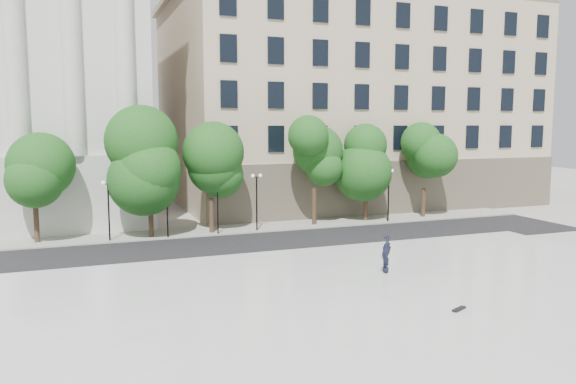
# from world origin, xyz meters

# --- Properties ---
(ground) EXTENTS (160.00, 160.00, 0.00)m
(ground) POSITION_xyz_m (0.00, 0.00, 0.00)
(ground) COLOR beige
(ground) RESTS_ON ground
(plaza) EXTENTS (44.00, 22.00, 0.45)m
(plaza) POSITION_xyz_m (0.00, 3.00, 0.23)
(plaza) COLOR silver
(plaza) RESTS_ON ground
(street) EXTENTS (60.00, 8.00, 0.02)m
(street) POSITION_xyz_m (0.00, 18.00, 0.01)
(street) COLOR black
(street) RESTS_ON ground
(far_sidewalk) EXTENTS (60.00, 4.00, 0.12)m
(far_sidewalk) POSITION_xyz_m (0.00, 24.00, 0.06)
(far_sidewalk) COLOR #ADAB9F
(far_sidewalk) RESTS_ON ground
(building_east) EXTENTS (36.00, 26.15, 23.00)m
(building_east) POSITION_xyz_m (20.00, 38.91, 11.14)
(building_east) COLOR #C0AF92
(building_east) RESTS_ON ground
(traffic_light_west) EXTENTS (1.10, 1.91, 4.27)m
(traffic_light_west) POSITION_xyz_m (-1.67, 22.30, 3.76)
(traffic_light_west) COLOR black
(traffic_light_west) RESTS_ON ground
(traffic_light_east) EXTENTS (0.53, 1.58, 4.12)m
(traffic_light_east) POSITION_xyz_m (2.07, 22.30, 3.61)
(traffic_light_east) COLOR black
(traffic_light_east) RESTS_ON ground
(person_lying) EXTENTS (1.75, 2.02, 0.54)m
(person_lying) POSITION_xyz_m (7.45, 6.96, 0.72)
(person_lying) COLOR black
(person_lying) RESTS_ON plaza
(skateboard) EXTENTS (0.86, 0.55, 0.09)m
(skateboard) POSITION_xyz_m (7.27, 0.60, 0.49)
(skateboard) COLOR black
(skateboard) RESTS_ON plaza
(street_trees) EXTENTS (35.53, 5.22, 8.20)m
(street_trees) POSITION_xyz_m (4.58, 23.42, 5.39)
(street_trees) COLOR #382619
(street_trees) RESTS_ON ground
(lamp_posts) EXTENTS (35.10, 0.28, 4.55)m
(lamp_posts) POSITION_xyz_m (-0.00, 22.60, 3.04)
(lamp_posts) COLOR black
(lamp_posts) RESTS_ON ground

